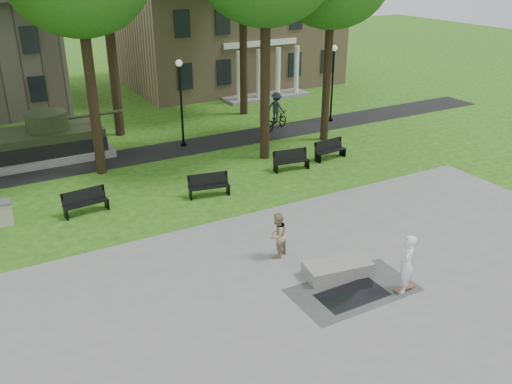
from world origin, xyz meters
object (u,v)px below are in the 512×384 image
cyclist (276,115)px  skateboarder (406,264)px  concrete_block (338,269)px  friend_watching (277,235)px  trash_bin (4,213)px  park_bench_0 (85,201)px

cyclist → skateboarder: bearing=137.5°
concrete_block → friend_watching: bearing=119.4°
trash_bin → concrete_block: bearing=-45.5°
concrete_block → park_bench_0: bearing=125.0°
concrete_block → friend_watching: 2.39m
concrete_block → skateboarder: skateboarder is taller
friend_watching → park_bench_0: (-5.04, 6.82, -0.33)m
cyclist → park_bench_0: cyclist is taller
friend_watching → trash_bin: (-8.07, 7.35, -0.36)m
trash_bin → park_bench_0: bearing=-9.9°
park_bench_0 → trash_bin: park_bench_0 is taller
skateboarder → cyclist: cyclist is taller
park_bench_0 → concrete_block: bearing=-61.0°
friend_watching → trash_bin: size_ratio=1.73×
concrete_block → friend_watching: friend_watching is taller
skateboarder → park_bench_0: bearing=-93.9°
park_bench_0 → skateboarder: bearing=-60.9°
skateboarder → trash_bin: (-10.47, 11.11, -0.51)m
concrete_block → cyclist: size_ratio=0.97×
friend_watching → cyclist: bearing=-147.7°
concrete_block → skateboarder: (1.26, -1.75, 0.75)m
trash_bin → friend_watching: bearing=-42.3°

